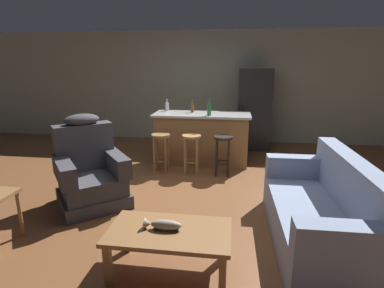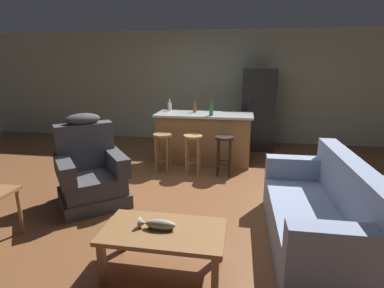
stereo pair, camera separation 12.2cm
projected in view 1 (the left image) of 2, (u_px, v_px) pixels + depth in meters
ground_plane at (192, 190)px, 4.53m from camera, size 12.00×12.00×0.00m
back_wall at (210, 87)px, 7.18m from camera, size 12.00×0.05×2.60m
coffee_table at (169, 235)px, 2.68m from camera, size 1.10×0.60×0.42m
fish_figurine at (163, 225)px, 2.67m from camera, size 0.34×0.10×0.10m
couch at (322, 214)px, 3.11m from camera, size 0.87×1.91×0.94m
recliner_near_lamp at (90, 173)px, 4.04m from camera, size 1.18×1.18×1.20m
kitchen_island at (202, 138)px, 5.70m from camera, size 1.80×0.70×0.95m
bar_stool_left at (161, 146)px, 5.18m from camera, size 0.32×0.32×0.68m
bar_stool_middle at (191, 147)px, 5.11m from camera, size 0.32×0.32×0.68m
bar_stool_right at (223, 148)px, 5.04m from camera, size 0.32×0.32×0.68m
refrigerator at (254, 109)px, 6.60m from camera, size 0.70×0.69×1.76m
bottle_tall_green at (167, 106)px, 5.89m from camera, size 0.08×0.08×0.23m
bottle_short_amber at (192, 107)px, 5.70m from camera, size 0.06×0.06×0.25m
bottle_wine_dark at (209, 109)px, 5.33m from camera, size 0.07×0.07×0.30m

